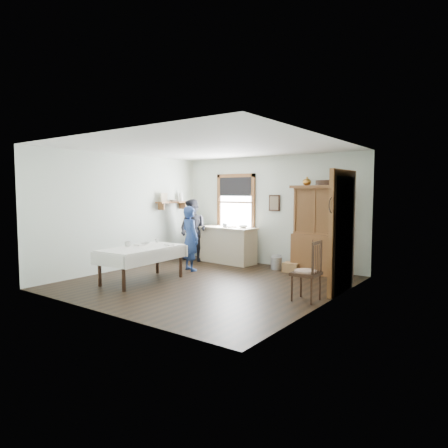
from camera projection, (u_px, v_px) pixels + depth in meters
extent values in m
cube|color=black|center=(207.00, 282.00, 8.03)|extent=(5.00, 5.00, 0.01)
cube|color=beige|center=(207.00, 147.00, 7.81)|extent=(5.00, 5.00, 0.01)
cube|color=silver|center=(270.00, 211.00, 9.93)|extent=(5.00, 0.01, 2.70)
cube|color=silver|center=(102.00, 224.00, 5.91)|extent=(5.00, 0.01, 2.70)
cube|color=silver|center=(124.00, 212.00, 9.39)|extent=(0.01, 5.00, 2.70)
cube|color=silver|center=(328.00, 221.00, 6.45)|extent=(0.01, 5.00, 2.70)
cube|color=white|center=(236.00, 202.00, 10.49)|extent=(1.00, 0.02, 1.30)
cube|color=brown|center=(236.00, 176.00, 10.41)|extent=(1.18, 0.06, 0.09)
cube|color=brown|center=(236.00, 229.00, 10.52)|extent=(1.18, 0.06, 0.09)
cube|color=brown|center=(219.00, 202.00, 10.79)|extent=(0.09, 0.06, 1.48)
cube|color=brown|center=(253.00, 203.00, 10.15)|extent=(0.09, 0.06, 1.48)
cube|color=black|center=(235.00, 187.00, 10.42)|extent=(0.98, 0.03, 0.49)
cube|color=#443730|center=(344.00, 235.00, 7.17)|extent=(0.03, 0.90, 2.10)
cube|color=brown|center=(332.00, 238.00, 6.78)|extent=(0.08, 0.12, 2.10)
cube|color=brown|center=(352.00, 233.00, 7.60)|extent=(0.08, 0.12, 2.10)
cube|color=brown|center=(344.00, 173.00, 7.10)|extent=(0.08, 1.14, 0.12)
cube|color=brown|center=(172.00, 202.00, 10.50)|extent=(0.24, 1.00, 0.04)
cube|color=brown|center=(161.00, 207.00, 10.19)|extent=(0.22, 0.03, 0.18)
cube|color=brown|center=(182.00, 206.00, 10.83)|extent=(0.22, 0.03, 0.18)
cube|color=tan|center=(164.00, 197.00, 10.25)|extent=(0.03, 0.22, 0.24)
cylinder|color=silver|center=(181.00, 197.00, 10.77)|extent=(0.12, 0.12, 0.22)
cube|color=#331B12|center=(274.00, 203.00, 9.79)|extent=(0.30, 0.04, 0.40)
torus|color=black|center=(332.00, 198.00, 6.69)|extent=(0.01, 0.27, 0.27)
cube|color=tan|center=(227.00, 245.00, 10.28)|extent=(1.65, 0.74, 0.92)
cube|color=brown|center=(318.00, 230.00, 8.88)|extent=(1.16, 0.56, 1.97)
cube|color=white|center=(142.00, 264.00, 8.11)|extent=(1.04, 1.82, 0.70)
cube|color=#331B12|center=(306.00, 271.00, 6.66)|extent=(0.48, 0.48, 1.02)
cube|color=#9DA0A5|center=(276.00, 263.00, 9.41)|extent=(0.35, 0.35, 0.29)
cube|color=#946843|center=(292.00, 267.00, 9.06)|extent=(0.37, 0.27, 0.22)
imported|color=navy|center=(190.00, 241.00, 9.23)|extent=(0.59, 0.48, 1.38)
imported|color=black|center=(193.00, 233.00, 10.45)|extent=(0.78, 0.63, 1.51)
imported|color=silver|center=(128.00, 244.00, 8.17)|extent=(0.16, 0.16, 0.11)
imported|color=silver|center=(157.00, 240.00, 8.85)|extent=(0.12, 0.12, 0.09)
imported|color=silver|center=(145.00, 243.00, 8.55)|extent=(0.26, 0.26, 0.05)
imported|color=#74644D|center=(229.00, 227.00, 10.26)|extent=(0.28, 0.29, 0.02)
imported|color=silver|center=(243.00, 227.00, 9.95)|extent=(0.25, 0.25, 0.07)
imported|color=silver|center=(173.00, 200.00, 10.54)|extent=(0.22, 0.22, 0.05)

